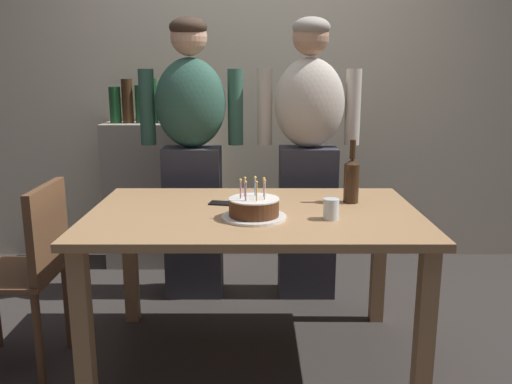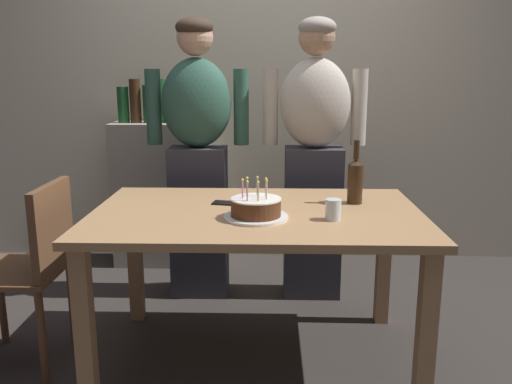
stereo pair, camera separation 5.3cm
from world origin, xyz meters
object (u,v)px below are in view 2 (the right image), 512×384
at_px(cell_phone, 228,203).
at_px(dining_chair, 34,260).
at_px(birthday_cake, 255,209).
at_px(person_man_bearded, 198,155).
at_px(person_woman_cardigan, 314,155).
at_px(wine_bottle, 355,180).
at_px(water_glass_near, 333,210).

xyz_separation_m(cell_phone, dining_chair, (-0.88, -0.19, -0.23)).
bearing_deg(dining_chair, birthday_cake, 86.78).
relative_size(person_man_bearded, person_woman_cardigan, 1.00).
xyz_separation_m(cell_phone, person_man_bearded, (-0.23, 0.66, 0.13)).
distance_m(birthday_cake, dining_chair, 1.05).
bearing_deg(person_woman_cardigan, birthday_cake, 70.48).
bearing_deg(cell_phone, wine_bottle, 13.97).
bearing_deg(wine_bottle, person_woman_cardigan, 103.32).
xyz_separation_m(water_glass_near, person_man_bearded, (-0.70, 0.93, 0.09)).
bearing_deg(water_glass_near, birthday_cake, 177.04).
distance_m(cell_phone, dining_chair, 0.93).
xyz_separation_m(person_man_bearded, person_woman_cardigan, (0.69, 0.00, 0.00)).
distance_m(water_glass_near, cell_phone, 0.55).
xyz_separation_m(water_glass_near, dining_chair, (-1.35, 0.07, -0.27)).
distance_m(birthday_cake, person_woman_cardigan, 0.97).
distance_m(wine_bottle, dining_chair, 1.55).
xyz_separation_m(wine_bottle, cell_phone, (-0.61, -0.03, -0.11)).
distance_m(birthday_cake, wine_bottle, 0.56).
bearing_deg(person_man_bearded, dining_chair, 52.80).
bearing_deg(person_woman_cardigan, cell_phone, 55.11).
height_order(birthday_cake, water_glass_near, birthday_cake).
height_order(wine_bottle, cell_phone, wine_bottle).
bearing_deg(water_glass_near, cell_phone, 150.50).
bearing_deg(birthday_cake, cell_phone, 118.90).
relative_size(wine_bottle, person_man_bearded, 0.18).
height_order(birthday_cake, cell_phone, birthday_cake).
bearing_deg(cell_phone, person_woman_cardigan, 65.98).
xyz_separation_m(birthday_cake, water_glass_near, (0.33, -0.02, 0.00)).
bearing_deg(wine_bottle, birthday_cake, -149.03).
distance_m(birthday_cake, person_man_bearded, 0.99).
distance_m(water_glass_near, dining_chair, 1.38).
relative_size(water_glass_near, wine_bottle, 0.30).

